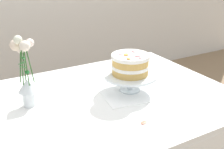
% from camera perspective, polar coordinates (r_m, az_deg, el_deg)
% --- Properties ---
extents(dining_table, '(1.40, 1.00, 0.74)m').
position_cam_1_polar(dining_table, '(1.52, -1.91, -8.35)').
color(dining_table, white).
rests_on(dining_table, ground).
extents(linen_napkin, '(0.37, 0.37, 0.00)m').
position_cam_1_polar(linen_napkin, '(1.58, 3.57, -3.26)').
color(linen_napkin, white).
rests_on(linen_napkin, dining_table).
extents(cake_stand, '(0.29, 0.29, 0.10)m').
position_cam_1_polar(cake_stand, '(1.54, 3.64, -0.53)').
color(cake_stand, silver).
rests_on(cake_stand, linen_napkin).
extents(layer_cake, '(0.20, 0.20, 0.11)m').
position_cam_1_polar(layer_cake, '(1.52, 3.71, 1.98)').
color(layer_cake, tan).
rests_on(layer_cake, cake_stand).
extents(flower_vase, '(0.11, 0.11, 0.36)m').
position_cam_1_polar(flower_vase, '(1.42, -16.70, 0.35)').
color(flower_vase, silver).
rests_on(flower_vase, dining_table).
extents(loose_petal_0, '(0.04, 0.03, 0.00)m').
position_cam_1_polar(loose_petal_0, '(1.30, 6.28, -9.36)').
color(loose_petal_0, '#E56B51').
rests_on(loose_petal_0, dining_table).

